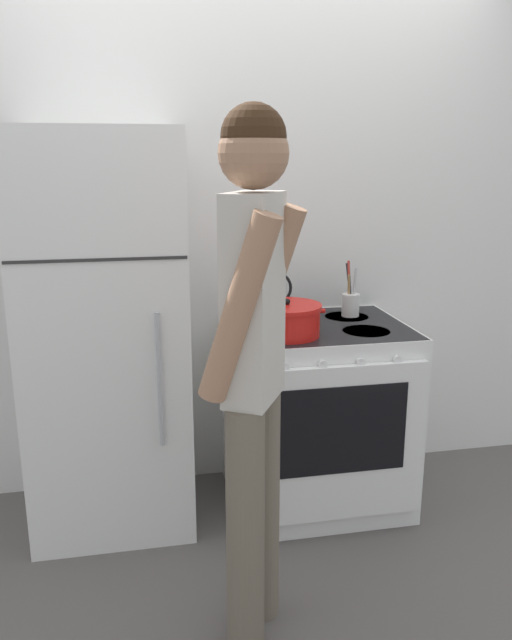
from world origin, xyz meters
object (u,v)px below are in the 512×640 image
object	(u,v)px
refrigerator	(106,336)
dutch_oven_pot	(287,320)
tea_kettle	(276,307)
person	(254,356)
stove_range	(318,414)
utensil_jar	(350,302)

from	to	relation	value
refrigerator	dutch_oven_pot	world-z (taller)	refrigerator
tea_kettle	person	xyz separation A→B (m)	(-0.29, -0.94, 0.07)
refrigerator	stove_range	world-z (taller)	refrigerator
dutch_oven_pot	stove_range	bearing A→B (deg)	30.03
tea_kettle	person	distance (m)	0.99
refrigerator	utensil_jar	bearing A→B (deg)	5.51
stove_range	refrigerator	bearing A→B (deg)	176.65
stove_range	utensil_jar	distance (m)	0.56
refrigerator	stove_range	bearing A→B (deg)	-3.35
stove_range	person	bearing A→B (deg)	-120.41
stove_range	tea_kettle	bearing A→B (deg)	136.65
refrigerator	dutch_oven_pot	xyz separation A→B (m)	(0.77, -0.16, 0.08)
refrigerator	utensil_jar	xyz separation A→B (m)	(1.16, 0.11, 0.08)
dutch_oven_pot	utensil_jar	size ratio (longest dim) A/B	1.26
tea_kettle	person	size ratio (longest dim) A/B	0.14
refrigerator	tea_kettle	world-z (taller)	refrigerator
stove_range	dutch_oven_pot	size ratio (longest dim) A/B	2.58
refrigerator	utensil_jar	world-z (taller)	refrigerator
tea_kettle	utensil_jar	xyz separation A→B (m)	(0.37, 0.01, 0.00)
refrigerator	stove_range	size ratio (longest dim) A/B	1.98
stove_range	tea_kettle	size ratio (longest dim) A/B	3.44
dutch_oven_pot	utensil_jar	world-z (taller)	utensil_jar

